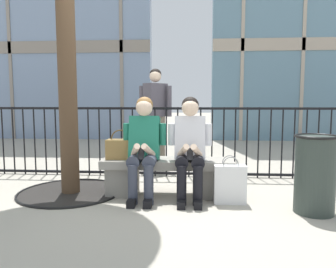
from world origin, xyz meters
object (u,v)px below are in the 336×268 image
(seated_person_companion, at_px, (190,145))
(trash_can, at_px, (315,173))
(shopping_bag, at_px, (230,184))
(seated_person_with_phone, at_px, (144,144))
(stone_bench, at_px, (167,173))
(handbag_on_bench, at_px, (120,149))
(bystander_at_railing, at_px, (155,111))

(seated_person_companion, height_order, trash_can, seated_person_companion)
(seated_person_companion, height_order, shopping_bag, seated_person_companion)
(seated_person_with_phone, relative_size, seated_person_companion, 1.00)
(stone_bench, height_order, seated_person_with_phone, seated_person_with_phone)
(seated_person_companion, relative_size, handbag_on_bench, 3.35)
(bystander_at_railing, bearing_deg, seated_person_companion, -70.79)
(stone_bench, relative_size, seated_person_with_phone, 1.32)
(handbag_on_bench, xyz_separation_m, bystander_at_railing, (0.26, 1.58, 0.42))
(bystander_at_railing, bearing_deg, stone_bench, -78.59)
(handbag_on_bench, relative_size, bystander_at_railing, 0.21)
(seated_person_companion, distance_m, bystander_at_railing, 1.83)
(stone_bench, height_order, handbag_on_bench, handbag_on_bench)
(seated_person_companion, xyz_separation_m, handbag_on_bench, (-0.85, 0.12, -0.07))
(stone_bench, distance_m, shopping_bag, 0.78)
(seated_person_with_phone, relative_size, trash_can, 1.49)
(handbag_on_bench, relative_size, shopping_bag, 0.67)
(handbag_on_bench, height_order, bystander_at_railing, bystander_at_railing)
(seated_person_with_phone, bearing_deg, shopping_bag, -7.96)
(handbag_on_bench, distance_m, bystander_at_railing, 1.65)
(bystander_at_railing, xyz_separation_m, trash_can, (1.88, -2.09, -0.58))
(stone_bench, bearing_deg, bystander_at_railing, 101.41)
(stone_bench, distance_m, seated_person_with_phone, 0.49)
(bystander_at_railing, height_order, trash_can, bystander_at_railing)
(shopping_bag, bearing_deg, trash_can, -17.17)
(seated_person_companion, bearing_deg, stone_bench, 154.87)
(seated_person_with_phone, height_order, seated_person_companion, same)
(stone_bench, bearing_deg, handbag_on_bench, -179.01)
(stone_bench, height_order, shopping_bag, shopping_bag)
(stone_bench, height_order, bystander_at_railing, bystander_at_railing)
(stone_bench, distance_m, trash_can, 1.66)
(seated_person_with_phone, height_order, handbag_on_bench, seated_person_with_phone)
(seated_person_with_phone, bearing_deg, handbag_on_bench, 158.78)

